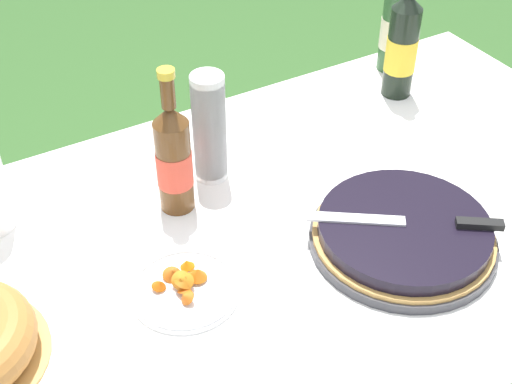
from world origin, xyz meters
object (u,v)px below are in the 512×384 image
at_px(serving_knife, 421,221).
at_px(cider_bottle_amber, 174,158).
at_px(cider_bottle_green, 395,24).
at_px(berry_tart, 403,234).
at_px(cup_stack, 209,128).
at_px(snack_plate_left, 185,287).
at_px(juice_bottle_red, 402,46).

height_order(serving_knife, cider_bottle_amber, cider_bottle_amber).
bearing_deg(serving_knife, cider_bottle_green, -88.99).
distance_m(berry_tart, cider_bottle_green, 0.71).
relative_size(cup_stack, cider_bottle_green, 0.75).
relative_size(serving_knife, cider_bottle_green, 0.95).
bearing_deg(snack_plate_left, cider_bottle_green, 29.16).
distance_m(serving_knife, cup_stack, 0.48).
xyz_separation_m(berry_tart, snack_plate_left, (-0.43, 0.10, -0.02)).
bearing_deg(berry_tart, snack_plate_left, 166.89).
bearing_deg(berry_tart, cider_bottle_green, 53.91).
height_order(cider_bottle_amber, juice_bottle_red, juice_bottle_red).
xyz_separation_m(cider_bottle_amber, juice_bottle_red, (0.68, 0.13, 0.01)).
height_order(berry_tart, cider_bottle_amber, cider_bottle_amber).
bearing_deg(cider_bottle_amber, cup_stack, 27.02).
xyz_separation_m(berry_tart, juice_bottle_red, (0.35, 0.46, 0.11)).
distance_m(serving_knife, cider_bottle_green, 0.71).
xyz_separation_m(serving_knife, snack_plate_left, (-0.45, 0.12, -0.05)).
distance_m(cup_stack, cider_bottle_green, 0.66).
xyz_separation_m(serving_knife, cup_stack, (-0.25, 0.40, 0.06)).
bearing_deg(serving_knife, snack_plate_left, 20.27).
distance_m(cup_stack, juice_bottle_red, 0.58).
height_order(berry_tart, cider_bottle_green, cider_bottle_green).
bearing_deg(cider_bottle_green, snack_plate_left, -150.84).
height_order(cider_bottle_green, snack_plate_left, cider_bottle_green).
distance_m(cider_bottle_green, cider_bottle_amber, 0.78).
height_order(serving_knife, cup_stack, cup_stack).
bearing_deg(cider_bottle_amber, cider_bottle_green, 17.74).
xyz_separation_m(cider_bottle_green, juice_bottle_red, (-0.07, -0.11, 0.01)).
relative_size(cider_bottle_green, juice_bottle_red, 0.96).
relative_size(serving_knife, cider_bottle_amber, 0.99).
relative_size(cider_bottle_amber, juice_bottle_red, 0.92).
distance_m(cup_stack, snack_plate_left, 0.37).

